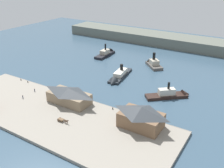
{
  "coord_description": "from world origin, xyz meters",
  "views": [
    {
      "loc": [
        72.11,
        -87.9,
        57.89
      ],
      "look_at": [
        7.05,
        15.79,
        2.0
      ],
      "focal_mm": 40.85,
      "sensor_mm": 36.0,
      "label": 1
    }
  ],
  "objects_px": {
    "mooring_post_center_east": "(21,79)",
    "mooring_post_west": "(28,82)",
    "ferry_near_quay": "(107,53)",
    "ferry_moored_east": "(118,77)",
    "mooring_post_east": "(113,108)",
    "horse_cart": "(63,120)",
    "ferry_shed_west_terminal": "(141,117)",
    "mooring_post_center_west": "(53,89)",
    "pedestrian_near_west_shed": "(35,90)",
    "ferry_approaching_east": "(153,63)",
    "ferry_shed_customs_shed": "(69,95)",
    "pedestrian_standing_center": "(23,97)",
    "ferry_moored_west": "(172,94)"
  },
  "relations": [
    {
      "from": "mooring_post_center_east",
      "to": "mooring_post_west",
      "type": "height_order",
      "value": "same"
    },
    {
      "from": "ferry_near_quay",
      "to": "ferry_moored_east",
      "type": "distance_m",
      "value": 44.23
    },
    {
      "from": "mooring_post_west",
      "to": "mooring_post_east",
      "type": "bearing_deg",
      "value": 0.07
    },
    {
      "from": "ferry_moored_east",
      "to": "horse_cart",
      "type": "bearing_deg",
      "value": -84.33
    },
    {
      "from": "ferry_shed_west_terminal",
      "to": "mooring_post_east",
      "type": "bearing_deg",
      "value": 161.69
    },
    {
      "from": "mooring_post_west",
      "to": "ferry_near_quay",
      "type": "height_order",
      "value": "ferry_near_quay"
    },
    {
      "from": "mooring_post_center_west",
      "to": "ferry_shed_west_terminal",
      "type": "bearing_deg",
      "value": -6.04
    },
    {
      "from": "horse_cart",
      "to": "mooring_post_center_west",
      "type": "height_order",
      "value": "horse_cart"
    },
    {
      "from": "pedestrian_near_west_shed",
      "to": "ferry_approaching_east",
      "type": "xyz_separation_m",
      "value": [
        34.21,
        68.69,
        -0.28
      ]
    },
    {
      "from": "horse_cart",
      "to": "mooring_post_east",
      "type": "bearing_deg",
      "value": 58.72
    },
    {
      "from": "mooring_post_east",
      "to": "ferry_approaching_east",
      "type": "height_order",
      "value": "ferry_approaching_east"
    },
    {
      "from": "horse_cart",
      "to": "mooring_post_west",
      "type": "height_order",
      "value": "horse_cart"
    },
    {
      "from": "ferry_shed_customs_shed",
      "to": "pedestrian_standing_center",
      "type": "height_order",
      "value": "ferry_shed_customs_shed"
    },
    {
      "from": "ferry_approaching_east",
      "to": "ferry_near_quay",
      "type": "bearing_deg",
      "value": 175.24
    },
    {
      "from": "horse_cart",
      "to": "ferry_moored_west",
      "type": "distance_m",
      "value": 54.87
    },
    {
      "from": "ferry_shed_west_terminal",
      "to": "horse_cart",
      "type": "height_order",
      "value": "ferry_shed_west_terminal"
    },
    {
      "from": "ferry_shed_west_terminal",
      "to": "horse_cart",
      "type": "distance_m",
      "value": 31.38
    },
    {
      "from": "ferry_shed_west_terminal",
      "to": "mooring_post_west",
      "type": "xyz_separation_m",
      "value": [
        -70.56,
        5.31,
        -3.95
      ]
    },
    {
      "from": "mooring_post_west",
      "to": "ferry_moored_east",
      "type": "bearing_deg",
      "value": 41.51
    },
    {
      "from": "mooring_post_center_east",
      "to": "ferry_near_quay",
      "type": "distance_m",
      "value": 67.37
    },
    {
      "from": "ferry_moored_east",
      "to": "mooring_post_center_west",
      "type": "bearing_deg",
      "value": -120.15
    },
    {
      "from": "pedestrian_standing_center",
      "to": "mooring_post_center_west",
      "type": "relative_size",
      "value": 1.98
    },
    {
      "from": "ferry_shed_west_terminal",
      "to": "ferry_moored_west",
      "type": "relative_size",
      "value": 0.83
    },
    {
      "from": "ferry_shed_customs_shed",
      "to": "pedestrian_near_west_shed",
      "type": "relative_size",
      "value": 11.93
    },
    {
      "from": "ferry_shed_west_terminal",
      "to": "pedestrian_standing_center",
      "type": "bearing_deg",
      "value": -171.56
    },
    {
      "from": "mooring_post_center_west",
      "to": "ferry_moored_east",
      "type": "bearing_deg",
      "value": 59.85
    },
    {
      "from": "ferry_shed_west_terminal",
      "to": "mooring_post_center_east",
      "type": "bearing_deg",
      "value": 175.91
    },
    {
      "from": "pedestrian_near_west_shed",
      "to": "ferry_near_quay",
      "type": "relative_size",
      "value": 0.08
    },
    {
      "from": "ferry_moored_west",
      "to": "ferry_approaching_east",
      "type": "bearing_deg",
      "value": 125.81
    },
    {
      "from": "horse_cart",
      "to": "mooring_post_center_east",
      "type": "xyz_separation_m",
      "value": [
        -48.37,
        19.33,
        -0.48
      ]
    },
    {
      "from": "ferry_moored_west",
      "to": "horse_cart",
      "type": "bearing_deg",
      "value": -121.5
    },
    {
      "from": "pedestrian_standing_center",
      "to": "mooring_post_center_west",
      "type": "bearing_deg",
      "value": 67.69
    },
    {
      "from": "pedestrian_near_west_shed",
      "to": "mooring_post_east",
      "type": "distance_m",
      "value": 43.15
    },
    {
      "from": "ferry_near_quay",
      "to": "ferry_approaching_east",
      "type": "xyz_separation_m",
      "value": [
        37.82,
        -3.15,
        0.24
      ]
    },
    {
      "from": "ferry_shed_west_terminal",
      "to": "horse_cart",
      "type": "xyz_separation_m",
      "value": [
        -27.93,
        -13.88,
        -3.47
      ]
    },
    {
      "from": "horse_cart",
      "to": "mooring_post_west",
      "type": "relative_size",
      "value": 6.17
    },
    {
      "from": "ferry_shed_customs_shed",
      "to": "mooring_post_center_west",
      "type": "bearing_deg",
      "value": 161.02
    },
    {
      "from": "ferry_moored_east",
      "to": "mooring_post_west",
      "type": "bearing_deg",
      "value": -138.49
    },
    {
      "from": "mooring_post_east",
      "to": "mooring_post_center_east",
      "type": "xyz_separation_m",
      "value": [
        -60.06,
        0.08,
        0.0
      ]
    },
    {
      "from": "mooring_post_east",
      "to": "mooring_post_west",
      "type": "xyz_separation_m",
      "value": [
        -54.33,
        -0.06,
        0.0
      ]
    },
    {
      "from": "ferry_near_quay",
      "to": "ferry_moored_east",
      "type": "relative_size",
      "value": 0.81
    },
    {
      "from": "ferry_shed_customs_shed",
      "to": "ferry_moored_west",
      "type": "distance_m",
      "value": 49.75
    },
    {
      "from": "mooring_post_east",
      "to": "mooring_post_center_west",
      "type": "bearing_deg",
      "value": 179.75
    },
    {
      "from": "horse_cart",
      "to": "pedestrian_near_west_shed",
      "type": "distance_m",
      "value": 33.86
    },
    {
      "from": "ferry_approaching_east",
      "to": "mooring_post_center_east",
      "type": "bearing_deg",
      "value": -129.35
    },
    {
      "from": "ferry_shed_customs_shed",
      "to": "ferry_approaching_east",
      "type": "xyz_separation_m",
      "value": [
        11.74,
        68.15,
        -3.19
      ]
    },
    {
      "from": "ferry_moored_east",
      "to": "pedestrian_standing_center",
      "type": "bearing_deg",
      "value": -117.91
    },
    {
      "from": "pedestrian_standing_center",
      "to": "ferry_moored_east",
      "type": "xyz_separation_m",
      "value": [
        24.92,
        47.05,
        -0.75
      ]
    },
    {
      "from": "mooring_post_east",
      "to": "ferry_moored_east",
      "type": "relative_size",
      "value": 0.03
    },
    {
      "from": "mooring_post_center_east",
      "to": "ferry_moored_west",
      "type": "height_order",
      "value": "ferry_moored_west"
    }
  ]
}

